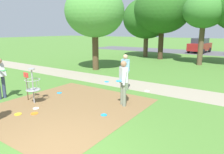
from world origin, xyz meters
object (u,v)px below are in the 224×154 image
at_px(frisbee_scattered_b, 36,108).
at_px(tree_far_left, 163,9).
at_px(frisbee_mid_grass, 59,93).
at_px(frisbee_far_left, 18,114).
at_px(frisbee_far_right, 34,113).
at_px(player_waiting_left, 123,81).
at_px(frisbee_near_basket, 107,82).
at_px(frisbee_scattered_a, 104,115).
at_px(player_throwing, 125,70).
at_px(player_foreground_watching, 0,76).
at_px(disc_golf_basket, 32,84).
at_px(tree_near_right, 95,12).
at_px(parked_car_leftmost, 200,45).
at_px(tree_near_left, 204,11).
at_px(tree_mid_right, 147,18).
at_px(frisbee_by_tee, 147,91).

distance_m(frisbee_scattered_b, tree_far_left, 16.07).
height_order(frisbee_mid_grass, tree_far_left, tree_far_left).
relative_size(frisbee_far_left, frisbee_far_right, 0.96).
relative_size(player_waiting_left, frisbee_near_basket, 6.82).
height_order(frisbee_mid_grass, frisbee_scattered_a, same).
bearing_deg(frisbee_far_left, player_throwing, 72.45).
relative_size(player_throwing, frisbee_near_basket, 6.82).
distance_m(player_foreground_watching, tree_far_left, 15.84).
relative_size(frisbee_scattered_a, frisbee_scattered_b, 0.98).
relative_size(disc_golf_basket, tree_near_right, 0.24).
bearing_deg(parked_car_leftmost, tree_far_left, -102.03).
distance_m(tree_near_left, tree_mid_right, 6.60).
bearing_deg(tree_far_left, frisbee_by_tee, -71.51).
xyz_separation_m(frisbee_near_basket, frisbee_scattered_a, (2.62, -3.80, 0.00)).
distance_m(player_waiting_left, frisbee_far_right, 3.34).
height_order(player_throwing, tree_near_right, tree_near_right).
relative_size(player_waiting_left, frisbee_mid_grass, 7.54).
bearing_deg(frisbee_far_right, frisbee_scattered_a, 31.15).
height_order(disc_golf_basket, player_waiting_left, player_waiting_left).
distance_m(disc_golf_basket, tree_far_left, 15.50).
bearing_deg(tree_far_left, disc_golf_basket, -87.57).
xyz_separation_m(frisbee_far_right, frisbee_scattered_b, (-0.37, 0.33, 0.00)).
bearing_deg(frisbee_far_right, frisbee_far_left, -139.38).
distance_m(player_throwing, frisbee_far_right, 4.53).
xyz_separation_m(player_waiting_left, tree_mid_right, (-5.77, 14.17, 3.05)).
distance_m(frisbee_far_left, frisbee_far_right, 0.54).
height_order(frisbee_scattered_a, parked_car_leftmost, parked_car_leftmost).
height_order(player_waiting_left, frisbee_scattered_b, player_waiting_left).
xyz_separation_m(player_throwing, tree_near_left, (1.34, 9.74, 3.31)).
relative_size(player_throwing, tree_far_left, 0.24).
height_order(frisbee_near_basket, frisbee_by_tee, same).
relative_size(tree_far_left, parked_car_leftmost, 1.62).
relative_size(player_foreground_watching, tree_mid_right, 0.28).
height_order(player_foreground_watching, frisbee_scattered_a, player_foreground_watching).
distance_m(player_foreground_watching, frisbee_near_basket, 5.25).
bearing_deg(player_waiting_left, parked_car_leftmost, 94.81).
height_order(player_foreground_watching, tree_far_left, tree_far_left).
distance_m(tree_near_left, parked_car_leftmost, 11.06).
distance_m(frisbee_scattered_a, frisbee_scattered_b, 2.59).
bearing_deg(player_foreground_watching, tree_far_left, 86.61).
bearing_deg(tree_far_left, frisbee_far_right, -84.11).
bearing_deg(tree_near_left, frisbee_mid_grass, -106.50).
relative_size(frisbee_mid_grass, frisbee_scattered_b, 1.05).
relative_size(player_throwing, parked_car_leftmost, 0.39).
relative_size(frisbee_by_tee, tree_near_right, 0.04).
distance_m(frisbee_by_tee, frisbee_far_right, 5.11).
bearing_deg(player_foreground_watching, disc_golf_basket, 14.47).
height_order(frisbee_scattered_b, tree_near_right, tree_near_right).
bearing_deg(player_waiting_left, tree_mid_right, 112.14).
bearing_deg(player_throwing, tree_mid_right, 111.05).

